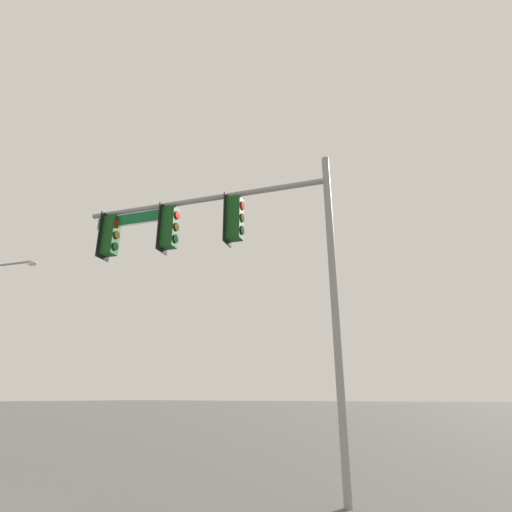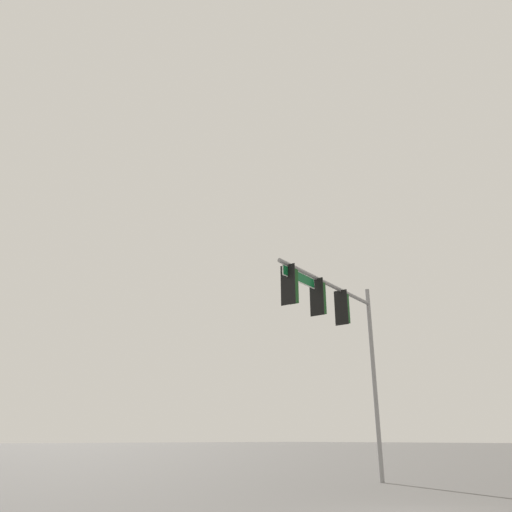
% 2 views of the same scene
% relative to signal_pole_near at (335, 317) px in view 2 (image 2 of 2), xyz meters
% --- Properties ---
extents(signal_pole_near, '(6.50, 1.65, 7.30)m').
position_rel_signal_pole_near_xyz_m(signal_pole_near, '(0.00, 0.00, 0.00)').
color(signal_pole_near, gray).
rests_on(signal_pole_near, ground_plane).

